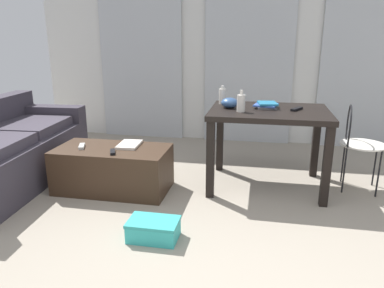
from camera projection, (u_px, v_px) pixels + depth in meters
The scene contains 16 objects.
ground_plane at pixel (233, 202), 3.30m from camera, with size 8.30×8.30×0.00m, color gray.
wall_back at pixel (249, 49), 4.95m from camera, with size 5.91×0.10×2.53m, color silver.
curtains at pixel (249, 63), 4.91m from camera, with size 4.20×0.03×2.19m.
couch at pixel (3, 153), 3.65m from camera, with size 0.98×1.97×0.80m.
coffee_table at pixel (113, 169), 3.52m from camera, with size 1.07×0.55×0.42m.
craft_table at pixel (269, 121), 3.49m from camera, with size 1.11×0.84×0.77m.
wire_chair at pixel (356, 138), 3.47m from camera, with size 0.42×0.44×0.83m.
bottle_near at pixel (241, 103), 3.33m from camera, with size 0.08×0.08×0.20m.
bottle_far at pixel (222, 96), 3.73m from camera, with size 0.07×0.07×0.18m.
bowl at pixel (230, 103), 3.53m from camera, with size 0.17×0.17×0.10m, color #2D4C7A.
book_stack at pixel (267, 105), 3.53m from camera, with size 0.25×0.25×0.05m.
tv_remote_on_table at pixel (297, 109), 3.43m from camera, with size 0.04×0.17×0.02m, color black.
tv_remote_primary at pixel (113, 152), 3.31m from camera, with size 0.04×0.14×0.02m, color black.
tv_remote_secondary at pixel (82, 146), 3.48m from camera, with size 0.05×0.15×0.03m, color #B7B7B2.
magazine at pixel (129, 145), 3.53m from camera, with size 0.19×0.29×0.02m, color silver.
shoebox at pixel (153, 229), 2.69m from camera, with size 0.37×0.24×0.15m.
Camera 1 is at (0.21, -1.70, 1.44)m, focal length 34.27 mm.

